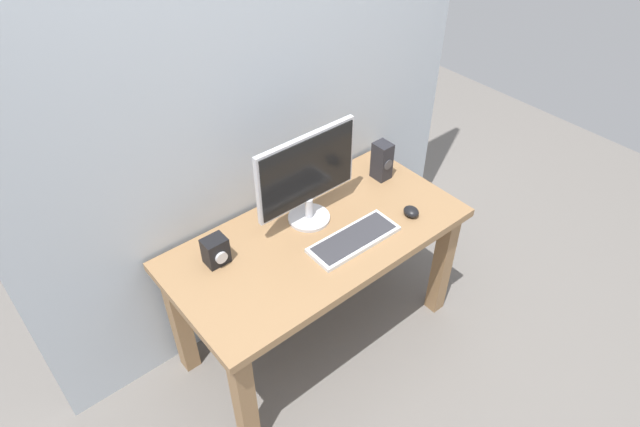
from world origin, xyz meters
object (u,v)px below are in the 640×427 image
Objects in this scene: monitor at (307,176)px; mouse at (411,212)px; speaker_right at (382,161)px; audio_controller at (216,251)px; keyboard_primary at (354,239)px; desk at (318,254)px.

monitor reaches higher than mouse.
monitor is 0.51m from speaker_right.
mouse is 0.64× the size of audio_controller.
mouse reaches higher than keyboard_primary.
monitor reaches higher than desk.
mouse is 0.33m from speaker_right.
keyboard_primary is 0.33m from mouse.
desk is 0.39m from monitor.
audio_controller reaches higher than desk.
audio_controller is (-0.47, 0.03, -0.18)m from monitor.
desk is 6.89× the size of speaker_right.
monitor reaches higher than keyboard_primary.
desk is 10.89× the size of audio_controller.
mouse is at bearing -7.16° from keyboard_primary.
speaker_right reaches higher than audio_controller.
speaker_right is at bearing 79.27° from mouse.
desk is 17.14× the size of mouse.
keyboard_primary is at bearing -27.49° from audio_controller.
monitor is at bearing 103.14° from keyboard_primary.
keyboard_primary is (0.06, -0.25, -0.23)m from monitor.
keyboard_primary is 2.16× the size of speaker_right.
desk is 2.64× the size of monitor.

